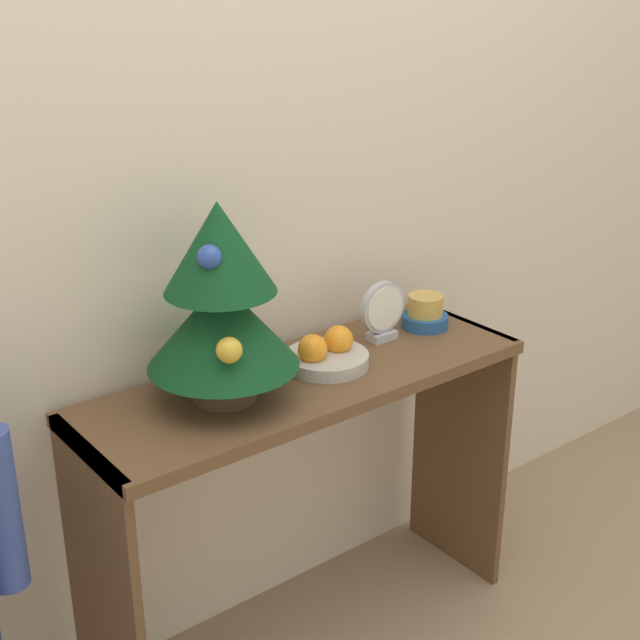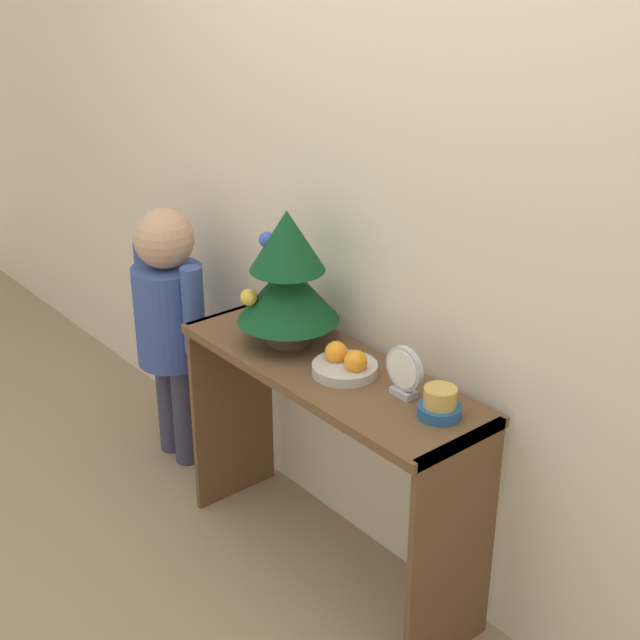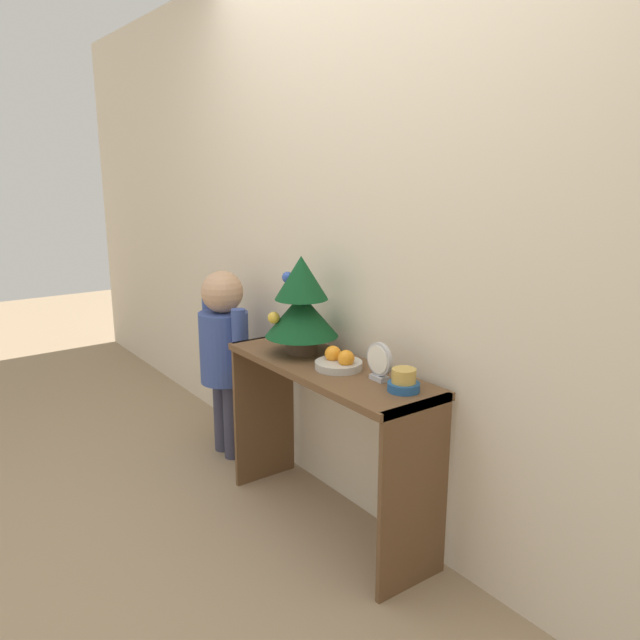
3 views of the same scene
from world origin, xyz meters
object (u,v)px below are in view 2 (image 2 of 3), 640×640
at_px(desk_clock, 404,372).
at_px(child_figure, 169,312).
at_px(singing_bowl, 440,404).
at_px(fruit_bowl, 345,365).
at_px(mini_tree, 287,276).

distance_m(desk_clock, child_figure, 1.16).
bearing_deg(singing_bowl, child_figure, -176.91).
bearing_deg(child_figure, singing_bowl, 3.09).
xyz_separation_m(fruit_bowl, child_figure, (-0.94, -0.04, -0.14)).
bearing_deg(desk_clock, child_figure, -176.32).
height_order(singing_bowl, child_figure, child_figure).
relative_size(mini_tree, fruit_bowl, 2.22).
xyz_separation_m(desk_clock, child_figure, (-1.15, -0.07, -0.19)).
relative_size(mini_tree, desk_clock, 2.88).
height_order(mini_tree, singing_bowl, mini_tree).
relative_size(singing_bowl, child_figure, 0.12).
relative_size(singing_bowl, desk_clock, 0.80).
height_order(mini_tree, child_figure, mini_tree).
xyz_separation_m(fruit_bowl, desk_clock, (0.20, 0.04, 0.05)).
xyz_separation_m(mini_tree, singing_bowl, (0.62, 0.03, -0.19)).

